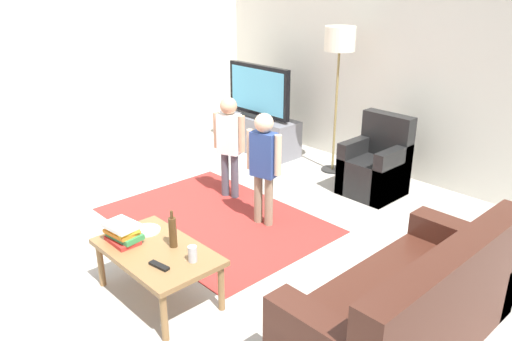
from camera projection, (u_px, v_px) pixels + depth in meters
ground at (207, 255)px, 4.53m from camera, size 7.80×7.80×0.00m
wall_back at (405, 64)px, 5.95m from camera, size 6.00×0.12×2.70m
wall_left at (49, 62)px, 6.07m from camera, size 0.12×6.00×2.70m
area_rug at (215, 220)px, 5.16m from camera, size 2.20×1.60×0.01m
tv_stand at (260, 134)px, 7.09m from camera, size 1.20×0.44×0.50m
tv at (259, 92)px, 6.85m from camera, size 1.10×0.28×0.71m
couch at (414, 312)px, 3.30m from camera, size 0.80×1.80×0.86m
armchair at (376, 168)px, 5.71m from camera, size 0.60×0.60×0.90m
floor_lamp at (339, 47)px, 5.90m from camera, size 0.36×0.36×1.78m
child_near_tv at (229, 138)px, 5.47m from camera, size 0.36×0.21×1.14m
child_center at (264, 159)px, 4.85m from camera, size 0.37×0.19×1.14m
coffee_table at (157, 255)px, 3.81m from camera, size 1.00×0.60×0.42m
book_stack at (123, 232)px, 3.87m from camera, size 0.30×0.23×0.16m
bottle at (173, 232)px, 3.79m from camera, size 0.06×0.06×0.30m
tv_remote at (159, 266)px, 3.57m from camera, size 0.18×0.08×0.02m
soda_can at (193, 254)px, 3.62m from camera, size 0.07×0.07×0.12m
plate at (147, 230)px, 4.06m from camera, size 0.22×0.22×0.02m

